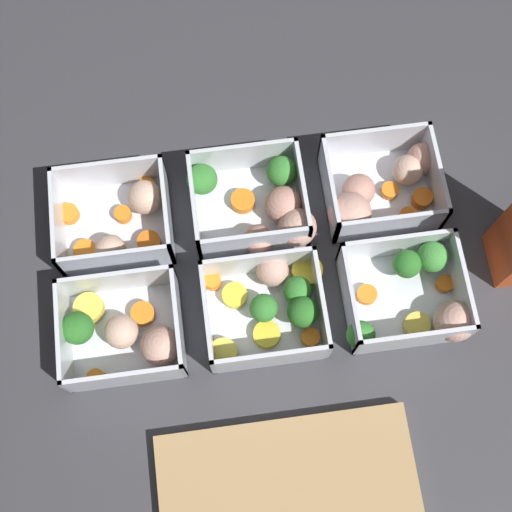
% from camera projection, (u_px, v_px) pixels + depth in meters
% --- Properties ---
extents(ground_plane, '(4.00, 4.00, 0.00)m').
position_uv_depth(ground_plane, '(256.00, 262.00, 0.86)').
color(ground_plane, '#38383D').
extents(container_near_left, '(0.17, 0.13, 0.06)m').
position_uv_depth(container_near_left, '(379.00, 189.00, 0.87)').
color(container_near_left, silver).
rests_on(container_near_left, ground_plane).
extents(container_near_center, '(0.15, 0.13, 0.06)m').
position_uv_depth(container_near_center, '(262.00, 205.00, 0.86)').
color(container_near_center, silver).
rests_on(container_near_center, ground_plane).
extents(container_near_right, '(0.14, 0.12, 0.06)m').
position_uv_depth(container_near_right, '(120.00, 220.00, 0.86)').
color(container_near_right, silver).
rests_on(container_near_right, ground_plane).
extents(container_far_left, '(0.15, 0.13, 0.06)m').
position_uv_depth(container_far_left, '(415.00, 298.00, 0.82)').
color(container_far_left, silver).
rests_on(container_far_left, ground_plane).
extents(container_far_center, '(0.16, 0.13, 0.06)m').
position_uv_depth(container_far_center, '(272.00, 304.00, 0.82)').
color(container_far_center, silver).
rests_on(container_far_center, ground_plane).
extents(container_far_right, '(0.14, 0.12, 0.06)m').
position_uv_depth(container_far_right, '(123.00, 333.00, 0.81)').
color(container_far_right, silver).
rests_on(container_far_right, ground_plane).
extents(cutting_board, '(0.28, 0.18, 0.02)m').
position_uv_depth(cutting_board, '(294.00, 504.00, 0.77)').
color(cutting_board, tan).
rests_on(cutting_board, ground_plane).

